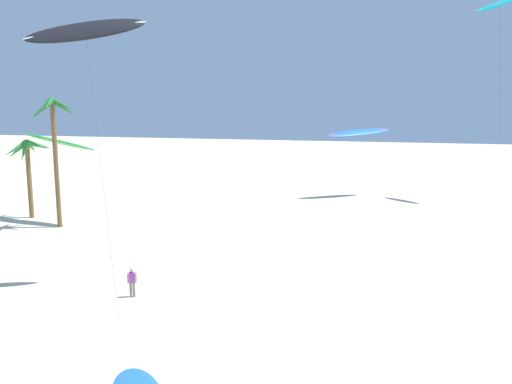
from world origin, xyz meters
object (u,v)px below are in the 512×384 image
Objects in this scene: flying_kite_7 at (86,31)px; palm_tree_4 at (53,123)px; palm_tree_3 at (28,155)px; flying_kite_2 at (359,133)px; person_near_left at (132,281)px; flying_kite_4 at (500,4)px; flying_kite_1 at (59,142)px.

palm_tree_4 is at bearing 134.13° from flying_kite_7.
flying_kite_2 is at bearing 35.38° from palm_tree_3.
palm_tree_4 reaches higher than person_near_left.
flying_kite_2 reaches higher than palm_tree_3.
person_near_left is at bearing -103.97° from flying_kite_2.
flying_kite_4 is 47.30m from person_near_left.
flying_kite_7 is at bearing -109.04° from flying_kite_2.
flying_kite_4 is (36.45, 23.98, 11.69)m from palm_tree_4.
flying_kite_1 is 0.53× the size of flying_kite_7.
palm_tree_3 is at bearing 152.04° from palm_tree_4.
flying_kite_1 is 1.01× the size of flying_kite_2.
palm_tree_4 is 20.59m from person_near_left.
person_near_left is at bearing -42.31° from palm_tree_4.
flying_kite_2 is 4.88× the size of person_near_left.
palm_tree_3 is 0.90× the size of flying_kite_1.
person_near_left is at bearing -121.31° from flying_kite_4.
palm_tree_3 reaches higher than person_near_left.
palm_tree_4 reaches higher than palm_tree_3.
flying_kite_2 is at bearing 76.03° from person_near_left.
flying_kite_1 is at bearing -139.38° from flying_kite_2.
palm_tree_3 is at bearing 138.63° from flying_kite_7.
palm_tree_4 reaches higher than flying_kite_2.
palm_tree_4 is 45.17m from flying_kite_4.
flying_kite_1 is at bearing -11.05° from palm_tree_3.
flying_kite_2 is 0.52× the size of flying_kite_7.
person_near_left is (2.91, -1.31, -13.15)m from flying_kite_7.
flying_kite_1 is (-0.92, 1.79, -1.70)m from palm_tree_4.
flying_kite_4 is (37.37, 22.20, 13.38)m from flying_kite_1.
flying_kite_2 is at bearing 44.16° from palm_tree_4.
flying_kite_4 is at bearing 58.69° from person_near_left.
person_near_left is at bearing -44.23° from flying_kite_1.
flying_kite_2 is 36.52m from person_near_left.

